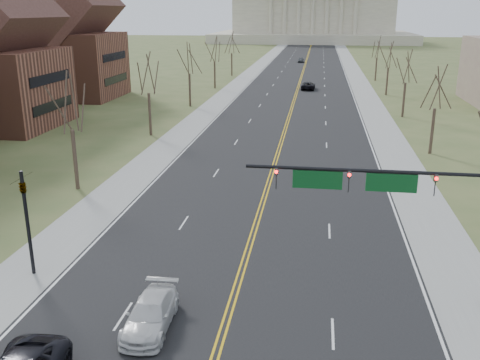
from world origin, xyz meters
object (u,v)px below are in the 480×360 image
(signal_mast, at_px, (389,192))
(signal_left, at_px, (26,212))
(car_far_nb, at_px, (308,85))
(car_far_sb, at_px, (301,60))
(car_sb_inner_second, at_px, (150,314))

(signal_mast, height_order, signal_left, signal_mast)
(signal_mast, height_order, car_far_nb, signal_mast)
(car_far_sb, bearing_deg, car_sb_inner_second, -90.67)
(signal_mast, bearing_deg, car_sb_inner_second, -158.75)
(car_far_sb, bearing_deg, signal_left, -94.30)
(signal_mast, distance_m, car_sb_inner_second, 12.66)
(car_sb_inner_second, height_order, car_far_sb, car_sb_inner_second)
(signal_left, xyz_separation_m, car_far_sb, (10.10, 128.80, -3.01))
(car_sb_inner_second, xyz_separation_m, car_far_sb, (1.97, 133.01, -0.00))
(signal_mast, height_order, car_far_sb, signal_mast)
(signal_left, distance_m, car_sb_inner_second, 9.63)
(car_sb_inner_second, height_order, car_far_nb, car_far_nb)
(signal_mast, distance_m, car_far_sb, 129.21)
(signal_left, bearing_deg, car_sb_inner_second, -27.38)
(car_far_nb, height_order, car_far_sb, car_far_nb)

